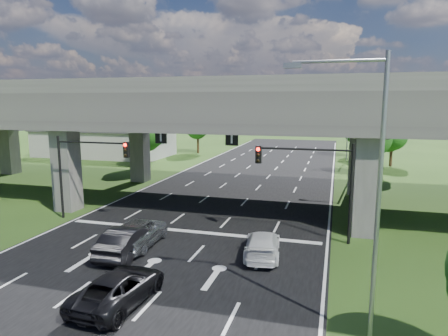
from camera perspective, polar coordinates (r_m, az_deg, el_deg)
The scene contains 19 objects.
ground at distance 23.46m, azimuth -8.17°, elevation -11.60°, with size 160.00×160.00×0.00m, color #243F14.
road at distance 32.40m, azimuth -0.95°, elevation -5.54°, with size 18.00×120.00×0.03m, color black.
overpass at distance 33.22m, azimuth 0.02°, elevation 8.64°, with size 80.00×15.00×10.00m.
warehouse at distance 65.50m, azimuth -16.64°, elevation 3.45°, with size 20.00×10.00×4.00m, color #9E9E99.
signal_right at distance 24.30m, azimuth 12.69°, elevation -0.75°, with size 5.76×0.54×6.00m.
signal_left at distance 29.56m, azimuth -19.19°, elevation 0.74°, with size 5.76×0.54×6.00m.
streetlight_near at distance 14.22m, azimuth 19.78°, elevation -1.41°, with size 3.38×0.25×10.00m.
streetlight_far at distance 44.04m, azimuth 17.26°, elevation 5.71°, with size 3.38×0.25×10.00m.
streetlight_beyond at distance 60.02m, azimuth 16.94°, elevation 6.61°, with size 3.38×0.25×10.00m.
tree_left_near at distance 51.52m, azimuth -10.77°, elevation 5.30°, with size 4.50×4.50×7.80m.
tree_left_mid at distance 60.05m, azimuth -9.91°, elevation 5.28°, with size 3.91×3.90×6.76m.
tree_left_far at distance 65.83m, azimuth -3.73°, elevation 6.60°, with size 4.80×4.80×8.32m.
tree_right_near at distance 48.28m, azimuth 20.59°, elevation 4.22°, with size 4.20×4.20×7.28m.
tree_right_mid at distance 56.55m, azimuth 22.97°, elevation 4.42°, with size 3.91×3.90×6.76m.
tree_right_far at distance 64.13m, azimuth 18.59°, elevation 5.76°, with size 4.50×4.50×7.80m.
car_silver at distance 24.07m, azimuth -12.02°, elevation -8.95°, with size 2.01×5.00×1.70m, color #919397.
car_dark at distance 22.97m, azimuth -13.59°, elevation -10.04°, with size 1.70×4.86×1.60m, color black.
car_white at distance 22.29m, azimuth 5.52°, elevation -10.81°, with size 1.85×4.56×1.32m, color silver.
car_trailing at distance 17.93m, azimuth -14.76°, elevation -16.24°, with size 2.27×4.92×1.37m, color black.
Camera 1 is at (9.06, -19.96, 8.39)m, focal length 32.00 mm.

